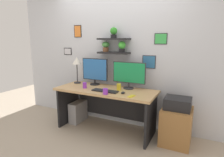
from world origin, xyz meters
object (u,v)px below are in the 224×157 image
cell_phone (131,96)px  desk (107,100)px  drawer_cabinet (176,126)px  computer_tower_left (78,112)px  pen_cup (85,85)px  water_cup (119,87)px  monitor_left (95,71)px  monitor_right (129,74)px  desk_lamp (77,63)px  printer (178,103)px  computer_mouse (123,93)px  coffee_mug (105,91)px  keyboard (105,91)px

cell_phone → desk: bearing=162.3°
drawer_cabinet → computer_tower_left: 1.84m
pen_cup → water_cup: bearing=13.1°
monitor_left → pen_cup: (-0.02, -0.31, -0.21)m
monitor_left → drawer_cabinet: bearing=-4.7°
monitor_right → desk_lamp: bearing=-177.5°
desk_lamp → drawer_cabinet: size_ratio=0.91×
monitor_right → printer: bearing=-8.4°
printer → pen_cup: bearing=-173.0°
monitor_right → water_cup: monitor_right is taller
computer_mouse → drawer_cabinet: computer_mouse is taller
drawer_cabinet → pen_cup: bearing=-173.0°
desk → printer: (1.18, 0.04, 0.10)m
desk → coffee_mug: 0.44m
coffee_mug → drawer_cabinet: bearing=19.6°
keyboard → desk_lamp: 0.92m
desk_lamp → computer_tower_left: 0.96m
drawer_cabinet → computer_tower_left: drawer_cabinet is taller
desk → desk_lamp: (-0.71, 0.12, 0.60)m
desk_lamp → printer: bearing=-2.4°
computer_tower_left → keyboard: bearing=-17.6°
water_cup → computer_tower_left: 1.08m
cell_phone → computer_mouse: bearing=161.2°
monitor_left → computer_mouse: monitor_left is taller
monitor_right → keyboard: (-0.28, -0.35, -0.25)m
printer → coffee_mug: bearing=-160.4°
desk_lamp → monitor_left: bearing=7.0°
desk → cell_phone: 0.65m
desk_lamp → printer: size_ratio=1.34×
monitor_right → coffee_mug: bearing=-111.5°
monitor_left → printer: monitor_left is taller
desk → computer_mouse: bearing=-25.4°
pen_cup → printer: pen_cup is taller
pen_cup → computer_tower_left: size_ratio=0.25×
cell_phone → monitor_right: bearing=124.5°
monitor_right → drawer_cabinet: 1.12m
computer_mouse → desk: bearing=154.6°
monitor_right → desk_lamp: size_ratio=1.15×
keyboard → computer_tower_left: keyboard is taller
coffee_mug → drawer_cabinet: size_ratio=0.16×
monitor_left → drawer_cabinet: size_ratio=0.93×
monitor_right → computer_tower_left: (-1.00, -0.12, -0.81)m
water_cup → drawer_cabinet: bearing=3.2°
keyboard → computer_mouse: size_ratio=4.89×
keyboard → desk_lamp: desk_lamp is taller
keyboard → pen_cup: size_ratio=4.40×
computer_mouse → printer: bearing=15.1°
desk_lamp → computer_mouse: bearing=-15.2°
keyboard → desk_lamp: size_ratio=0.87×
monitor_left → drawer_cabinet: (1.52, -0.12, -0.74)m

